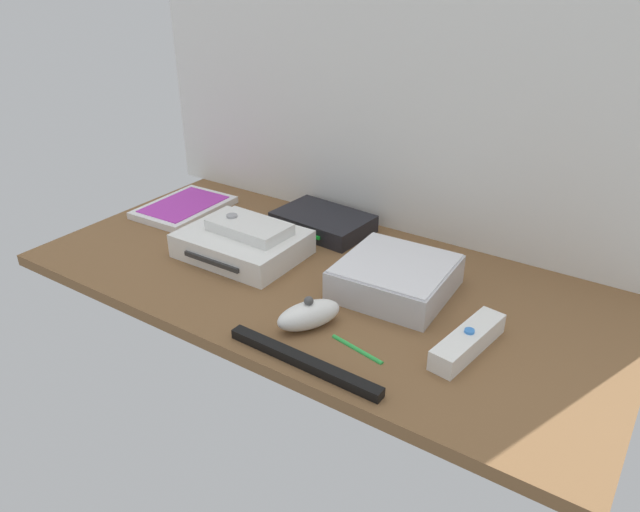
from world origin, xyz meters
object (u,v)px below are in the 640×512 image
remote_nunchuk (309,315)px  stylus_pen (357,348)px  network_router (323,222)px  game_case (184,207)px  remote_wand (468,341)px  sensor_bar (303,361)px  mini_computer (395,277)px  game_console (242,244)px  remote_classic_pad (248,227)px

remote_nunchuk → stylus_pen: size_ratio=1.21×
remote_nunchuk → network_router: bearing=147.4°
remote_nunchuk → stylus_pen: remote_nunchuk is taller
game_case → remote_nunchuk: bearing=-25.8°
remote_wand → remote_nunchuk: bearing=-152.8°
remote_wand → sensor_bar: (-16.85, -15.38, -0.81)cm
mini_computer → game_case: (-52.25, 4.81, -1.88)cm
mini_computer → stylus_pen: 17.34cm
game_console → remote_classic_pad: bearing=36.1°
game_console → network_router: 17.95cm
network_router → sensor_bar: network_router is taller
mini_computer → remote_nunchuk: size_ratio=1.63×
mini_computer → game_case: mini_computer is taller
remote_wand → network_router: bearing=158.7°
mini_computer → remote_classic_pad: bearing=-173.7°
game_case → sensor_bar: game_case is taller
network_router → remote_nunchuk: (16.84, -29.03, 0.34)cm
game_case → remote_nunchuk: (46.49, -20.77, 1.28)cm
mini_computer → remote_classic_pad: 28.05cm
mini_computer → stylus_pen: size_ratio=1.98×
game_case → network_router: bearing=13.8°
remote_wand → stylus_pen: 15.23cm
remote_nunchuk → stylus_pen: bearing=21.1°
network_router → game_case: bearing=-160.1°
game_console → network_router: bearing=69.5°
game_console → remote_nunchuk: (22.98, -12.17, -0.16)cm
remote_wand → remote_classic_pad: (-43.41, 5.47, 3.90)cm
remote_wand → stylus_pen: bearing=-138.4°
remote_wand → remote_classic_pad: bearing=-179.1°
remote_wand → mini_computer: bearing=159.5°
game_case → stylus_pen: bearing=-23.2°
mini_computer → network_router: size_ratio=0.94×
game_console → mini_computer: (28.74, 3.80, 0.44)cm
game_console → stylus_pen: bearing=-23.0°
game_console → mini_computer: bearing=7.0°
remote_wand → sensor_bar: bearing=-129.5°
remote_wand → game_console: bearing=-178.0°
mini_computer → network_router: 26.12cm
mini_computer → stylus_pen: (3.01, -16.92, -2.29)cm
game_console → stylus_pen: (31.75, -13.12, -1.85)cm
mini_computer → remote_nunchuk: mini_computer is taller
game_case → remote_wand: 69.22cm
game_case → mini_computer: bearing=-7.0°
game_case → remote_wand: bearing=-12.8°
game_console → remote_wand: game_console is taller
network_router → sensor_bar: size_ratio=0.79×
game_console → mini_computer: size_ratio=1.19×
game_case → stylus_pen: (55.26, -21.73, -0.41)cm
remote_nunchuk → remote_wand: bearing=46.5°
sensor_bar → network_router: bearing=121.4°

